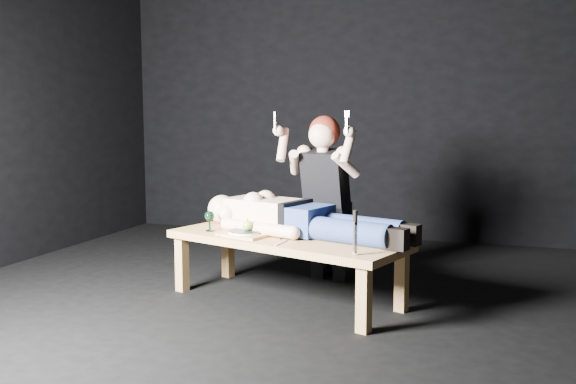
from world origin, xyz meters
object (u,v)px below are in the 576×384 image
at_px(serving_tray, 244,234).
at_px(kneeling_woman, 330,196).
at_px(table, 286,269).
at_px(lying_man, 303,215).
at_px(carving_knife, 355,233).
at_px(goblet, 210,221).

bearing_deg(serving_tray, kneeling_woman, 59.36).
height_order(table, lying_man, lying_man).
bearing_deg(table, serving_tray, -147.51).
xyz_separation_m(kneeling_woman, serving_tray, (-0.42, -0.71, -0.19)).
relative_size(table, carving_knife, 6.23).
bearing_deg(lying_man, carving_knife, -29.51).
height_order(serving_tray, goblet, goblet).
height_order(kneeling_woman, serving_tray, kneeling_woman).
distance_m(lying_man, carving_knife, 0.71).
bearing_deg(lying_man, kneeling_woman, 101.92).
bearing_deg(table, goblet, -163.33).
xyz_separation_m(serving_tray, goblet, (-0.30, 0.08, 0.06)).
relative_size(lying_man, carving_knife, 6.53).
bearing_deg(goblet, carving_knife, -20.48).
relative_size(kneeling_woman, carving_knife, 4.88).
relative_size(serving_tray, carving_knife, 1.22).
bearing_deg(serving_tray, goblet, 164.56).
relative_size(table, lying_man, 0.95).
bearing_deg(table, carving_knife, -18.40).
bearing_deg(kneeling_woman, serving_tray, -109.96).
bearing_deg(carving_knife, kneeling_woman, 129.86).
xyz_separation_m(table, kneeling_woman, (0.14, 0.63, 0.43)).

